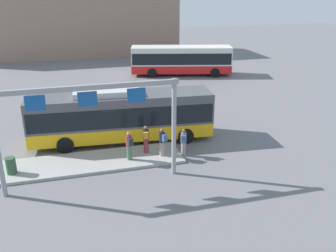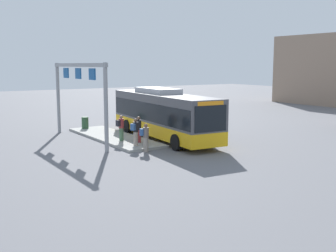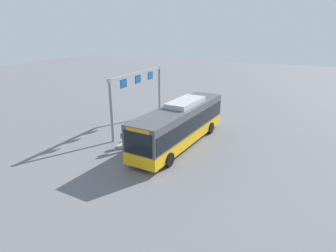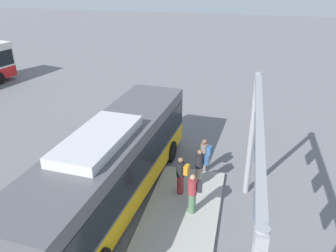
{
  "view_description": "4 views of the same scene",
  "coord_description": "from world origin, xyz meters",
  "views": [
    {
      "loc": [
        -3.17,
        -22.2,
        9.59
      ],
      "look_at": [
        2.74,
        -1.09,
        1.12
      ],
      "focal_mm": 39.95,
      "sensor_mm": 36.0,
      "label": 1
    },
    {
      "loc": [
        23.92,
        -15.21,
        5.08
      ],
      "look_at": [
        2.34,
        -1.16,
        1.28
      ],
      "focal_mm": 44.59,
      "sensor_mm": 36.0,
      "label": 2
    },
    {
      "loc": [
        19.63,
        8.24,
        8.87
      ],
      "look_at": [
        1.01,
        -0.59,
        1.75
      ],
      "focal_mm": 30.37,
      "sensor_mm": 36.0,
      "label": 3
    },
    {
      "loc": [
        -10.82,
        -4.69,
        8.78
      ],
      "look_at": [
        3.78,
        -1.36,
        1.84
      ],
      "focal_mm": 37.49,
      "sensor_mm": 36.0,
      "label": 4
    }
  ],
  "objects": [
    {
      "name": "platform_sign_gantry",
      "position": [
        -2.29,
        -5.16,
        3.73
      ],
      "size": [
        8.82,
        0.24,
        5.2
      ],
      "color": "gray",
      "rests_on": "ground"
    },
    {
      "name": "person_waiting_mid",
      "position": [
        1.0,
        -2.54,
        1.05
      ],
      "size": [
        0.41,
        0.57,
        1.67
      ],
      "rotation": [
        0.0,
        0.0,
        1.37
      ],
      "color": "maroon",
      "rests_on": "platform_curb"
    },
    {
      "name": "person_boarding",
      "position": [
        3.09,
        -3.23,
        0.89
      ],
      "size": [
        0.45,
        0.59,
        1.67
      ],
      "rotation": [
        0.0,
        0.0,
        1.28
      ],
      "color": "gray",
      "rests_on": "ground"
    },
    {
      "name": "person_waiting_far",
      "position": [
        -0.11,
        -3.21,
        1.05
      ],
      "size": [
        0.41,
        0.57,
        1.67
      ],
      "rotation": [
        0.0,
        0.0,
        1.79
      ],
      "color": "#476B4C",
      "rests_on": "platform_curb"
    },
    {
      "name": "trash_bin",
      "position": [
        -6.38,
        -3.15,
        0.61
      ],
      "size": [
        0.52,
        0.52,
        0.9
      ],
      "primitive_type": "cylinder",
      "color": "#2D5133",
      "rests_on": "platform_curb"
    },
    {
      "name": "bus_main",
      "position": [
        -0.01,
        0.0,
        1.81
      ],
      "size": [
        11.58,
        3.43,
        3.46
      ],
      "rotation": [
        0.0,
        0.0,
        -0.08
      ],
      "color": "#EAAD14",
      "rests_on": "ground"
    },
    {
      "name": "platform_curb",
      "position": [
        -2.08,
        -2.8,
        0.08
      ],
      "size": [
        10.0,
        2.8,
        0.16
      ],
      "primitive_type": "cube",
      "color": "#9E9E99",
      "rests_on": "ground"
    },
    {
      "name": "person_waiting_near",
      "position": [
        1.81,
        -3.19,
        1.05
      ],
      "size": [
        0.5,
        0.6,
        1.67
      ],
      "rotation": [
        0.0,
        0.0,
        1.99
      ],
      "color": "gray",
      "rests_on": "platform_curb"
    },
    {
      "name": "ground_plane",
      "position": [
        0.0,
        0.0,
        0.0
      ],
      "size": [
        120.0,
        120.0,
        0.0
      ],
      "primitive_type": "plane",
      "color": "slate"
    }
  ]
}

